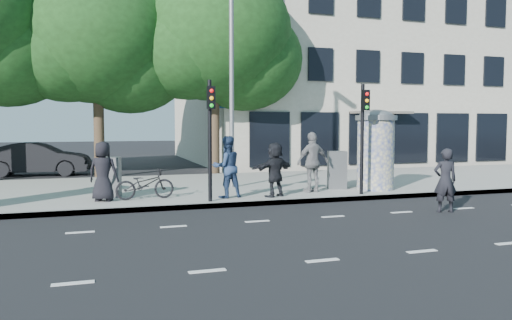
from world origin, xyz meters
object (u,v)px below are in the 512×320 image
object	(u,v)px
street_lamp	(232,51)
man_road	(445,180)
traffic_pole_near	(210,127)
ped_c	(227,167)
traffic_pole_far	(363,127)
bicycle	(145,184)
car_mid	(38,159)
ad_column_right	(376,148)
cabinet_right	(337,170)
ped_a	(103,171)
ped_e	(313,162)
cabinet_left	(111,177)
ped_f	(275,170)

from	to	relation	value
street_lamp	man_road	xyz separation A→B (m)	(4.31, -5.54, -3.95)
traffic_pole_near	ped_c	bearing A→B (deg)	44.23
traffic_pole_far	bicycle	xyz separation A→B (m)	(-6.51, 1.02, -1.64)
car_mid	ad_column_right	bearing A→B (deg)	-124.62
cabinet_right	man_road	bearing A→B (deg)	-58.92
ped_a	car_mid	xyz separation A→B (m)	(-2.69, 9.79, -0.25)
ped_e	ad_column_right	bearing A→B (deg)	170.09
bicycle	cabinet_left	xyz separation A→B (m)	(-0.93, 0.84, 0.15)
ad_column_right	ped_e	distance (m)	2.30
ped_e	cabinet_right	bearing A→B (deg)	-165.19
traffic_pole_near	cabinet_right	distance (m)	5.09
ped_a	street_lamp	bearing A→B (deg)	-136.13
bicycle	street_lamp	bearing A→B (deg)	-65.13
car_mid	bicycle	bearing A→B (deg)	-152.12
traffic_pole_near	ped_f	distance (m)	2.43
traffic_pole_near	traffic_pole_far	world-z (taller)	same
traffic_pole_far	ped_c	xyz separation A→B (m)	(-4.18, 0.61, -1.17)
cabinet_right	car_mid	size ratio (longest dim) A/B	0.28
ad_column_right	traffic_pole_far	distance (m)	1.52
street_lamp	ped_c	world-z (taller)	street_lamp
traffic_pole_far	street_lamp	size ratio (longest dim) A/B	0.42
traffic_pole_near	car_mid	bearing A→B (deg)	117.20
street_lamp	ped_e	bearing A→B (deg)	-41.88
ped_c	bicycle	bearing A→B (deg)	-19.82
traffic_pole_far	man_road	world-z (taller)	traffic_pole_far
cabinet_left	cabinet_right	distance (m)	7.31
ped_e	car_mid	distance (m)	13.42
ad_column_right	ped_c	xyz separation A→B (m)	(-5.18, -0.30, -0.48)
bicycle	cabinet_left	size ratio (longest dim) A/B	1.41
man_road	bicycle	distance (m)	8.30
ped_f	bicycle	world-z (taller)	ped_f
man_road	ped_e	bearing A→B (deg)	-43.18
ped_f	car_mid	world-z (taller)	ped_f
street_lamp	man_road	distance (m)	8.05
man_road	cabinet_left	world-z (taller)	man_road
traffic_pole_far	cabinet_left	world-z (taller)	traffic_pole_far
cabinet_right	car_mid	world-z (taller)	car_mid
ad_column_right	street_lamp	distance (m)	5.81
ped_e	car_mid	world-z (taller)	ped_e
ped_c	ped_f	bearing A→B (deg)	160.39
car_mid	ped_e	bearing A→B (deg)	-130.92
ped_f	cabinet_left	xyz separation A→B (m)	(-4.69, 1.50, -0.22)
ped_c	ped_f	world-z (taller)	ped_c
man_road	car_mid	distance (m)	17.58
traffic_pole_near	street_lamp	size ratio (longest dim) A/B	0.42
ped_c	cabinet_right	world-z (taller)	ped_c
man_road	car_mid	xyz separation A→B (m)	(-11.25, 13.50, -0.10)
ped_a	cabinet_right	world-z (taller)	ped_a
car_mid	traffic_pole_near	bearing A→B (deg)	-146.35
street_lamp	bicycle	size ratio (longest dim) A/B	4.78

